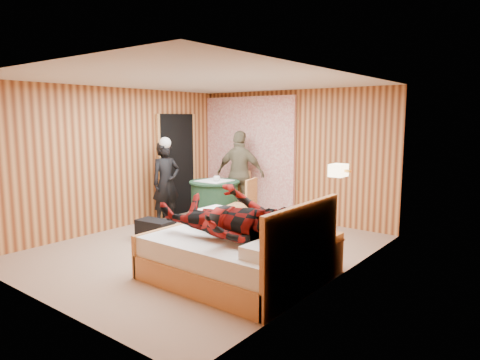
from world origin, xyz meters
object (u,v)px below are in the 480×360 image
Objects in this scene: man_at_table at (240,174)px; chair_near at (245,202)px; bed at (237,254)px; wall_lamp at (339,170)px; round_table at (215,202)px; nightstand at (321,254)px; chair_far at (238,190)px; woman_standing at (166,183)px; man_on_bed at (226,205)px; duffel_bag at (155,230)px.

chair_near is at bearing 118.33° from man_at_table.
man_at_table reaches higher than bed.
wall_lamp is at bearing 54.32° from bed.
round_table is (-2.02, 1.89, 0.11)m from bed.
wall_lamp is 0.15× the size of man_at_table.
chair_far is at bearing 146.29° from nightstand.
man_at_table reaches higher than woman_standing.
round_table is at bearing 76.52° from man_at_table.
man_at_table is (-2.02, 2.67, 0.56)m from bed.
man_on_bed is (2.04, -2.12, 0.54)m from round_table.
bed is 1.29× the size of woman_standing.
duffel_bag is at bearing -102.13° from chair_far.
bed is 1.15× the size of man_at_table.
man_at_table is at bearing -15.89° from woman_standing.
nightstand is at bearing -85.26° from woman_standing.
duffel_bag is at bearing 161.32° from man_on_bed.
chair_far is at bearing 59.03° from man_at_table.
wall_lamp is at bearing -39.05° from chair_far.
wall_lamp is 1.58m from man_on_bed.
chair_far is 0.54× the size of man_at_table.
bed is 2.13× the size of round_table.
duffel_bag is (-2.83, -0.28, -0.10)m from nightstand.
nightstand is at bearing 50.42° from chair_near.
duffel_bag is at bearing -127.40° from woman_standing.
chair_near is at bearing 48.96° from duffel_bag.
duffel_bag is (-0.89, -1.26, -0.39)m from chair_near.
round_table is 0.74m from chair_far.
chair_far is at bearing 151.93° from wall_lamp.
bed is 0.69m from man_on_bed.
woman_standing is at bearing 169.91° from nightstand.
nightstand is (0.75, 0.76, -0.04)m from bed.
nightstand is 0.31× the size of man_at_table.
man_at_table is (0.76, 1.28, 0.09)m from woman_standing.
woman_standing is at bearing 153.44° from bed.
round_table is 1.57× the size of duffel_bag.
man_at_table is at bearing 125.17° from man_on_bed.
man_at_table reaches higher than chair_far.
bed is at bearing -43.13° from round_table.
bed reaches higher than chair_far.
bed is 2.08× the size of chair_near.
round_table is 0.98m from woman_standing.
nightstand is 0.92× the size of duffel_bag.
wall_lamp reaches higher than bed.
round_table is at bearing 136.87° from bed.
duffel_bag is at bearing 166.91° from bed.
nightstand is at bearing 45.23° from bed.
wall_lamp is 3.05m from round_table.
wall_lamp is 0.27× the size of chair_near.
bed is at bearing -125.68° from wall_lamp.
chair_near is 2.34m from man_on_bed.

